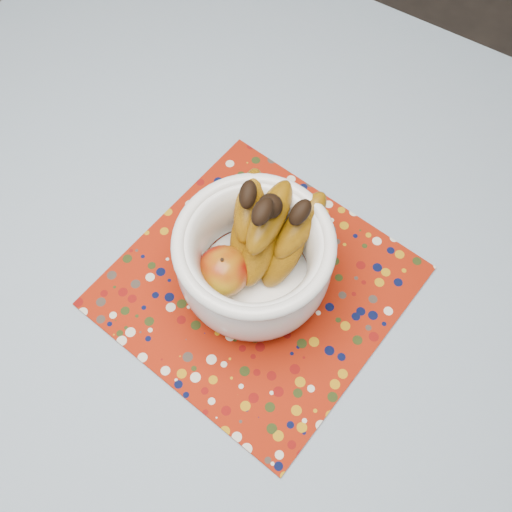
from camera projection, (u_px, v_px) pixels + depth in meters
name	position (u px, v px, depth m)	size (l,w,h in m)	color
table	(207.00, 298.00, 0.97)	(1.20, 1.20, 0.75)	brown
tablecloth	(203.00, 276.00, 0.89)	(1.32, 1.32, 0.01)	slate
placemat	(257.00, 286.00, 0.88)	(0.38, 0.38, 0.00)	maroon
fruit_bowl	(257.00, 251.00, 0.81)	(0.22, 0.23, 0.19)	white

